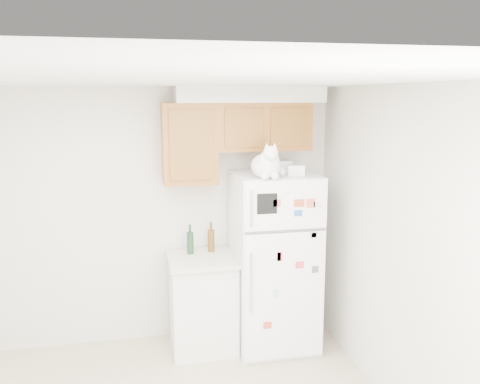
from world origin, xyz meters
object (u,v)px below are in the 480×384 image
object	(u,v)px
refrigerator	(274,261)
cat	(267,165)
base_counter	(203,302)
bottle_green	(190,239)
storage_box_front	(296,170)
bottle_amber	(211,237)
storage_box_back	(281,166)

from	to	relation	value
refrigerator	cat	bearing A→B (deg)	-120.86
base_counter	bottle_green	xyz separation A→B (m)	(-0.10, 0.11, 0.60)
refrigerator	base_counter	bearing A→B (deg)	173.91
base_counter	storage_box_front	distance (m)	1.55
refrigerator	bottle_green	xyz separation A→B (m)	(-0.79, 0.19, 0.21)
storage_box_front	bottle_amber	xyz separation A→B (m)	(-0.75, 0.32, -0.68)
storage_box_front	storage_box_back	bearing A→B (deg)	119.58
refrigerator	bottle_amber	world-z (taller)	refrigerator
storage_box_front	bottle_green	size ratio (longest dim) A/B	0.53
base_counter	bottle_green	distance (m)	0.62
storage_box_back	bottle_amber	xyz separation A→B (m)	(-0.68, 0.06, -0.68)
refrigerator	bottle_green	distance (m)	0.84
cat	bottle_green	distance (m)	1.08
base_counter	refrigerator	bearing A→B (deg)	-6.09
cat	bottle_amber	size ratio (longest dim) A/B	1.58
base_counter	storage_box_back	xyz separation A→B (m)	(0.79, 0.08, 1.29)
storage_box_front	bottle_amber	world-z (taller)	storage_box_front
storage_box_back	bottle_amber	distance (m)	0.96
cat	storage_box_back	world-z (taller)	cat
cat	storage_box_front	xyz separation A→B (m)	(0.31, 0.14, -0.08)
refrigerator	storage_box_back	distance (m)	0.92
cat	storage_box_back	bearing A→B (deg)	58.27
refrigerator	bottle_amber	size ratio (longest dim) A/B	5.81
refrigerator	storage_box_front	bearing A→B (deg)	-33.66
bottle_amber	refrigerator	bearing A→B (deg)	-19.93
bottle_amber	bottle_green	bearing A→B (deg)	-173.75
base_counter	cat	bearing A→B (deg)	-30.68
storage_box_back	bottle_green	size ratio (longest dim) A/B	0.63
base_counter	storage_box_front	xyz separation A→B (m)	(0.85, -0.18, 1.28)
base_counter	storage_box_front	bearing A→B (deg)	-12.11
storage_box_back	refrigerator	bearing A→B (deg)	-130.04
refrigerator	storage_box_back	size ratio (longest dim) A/B	9.44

